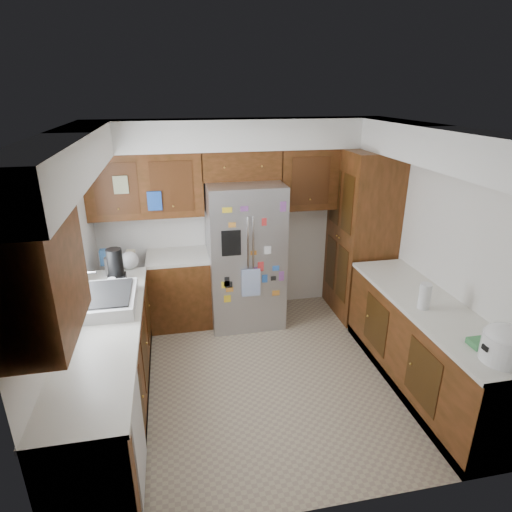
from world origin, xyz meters
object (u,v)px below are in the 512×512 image
Objects in this scene: paper_towel at (425,296)px; fridge at (245,255)px; pantry at (361,235)px; rice_cooker at (505,343)px.

fridge is at bearing 128.66° from paper_towel.
rice_cooker is at bearing -90.01° from pantry.
pantry reaches higher than rice_cooker.
rice_cooker is 0.87m from paper_towel.
fridge is 2.21m from paper_towel.
pantry is 2.53m from rice_cooker.
fridge is 2.99m from rice_cooker.
fridge is at bearing 120.13° from rice_cooker.
rice_cooker is (-0.00, -2.53, -0.01)m from pantry.
fridge is 7.36× the size of paper_towel.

